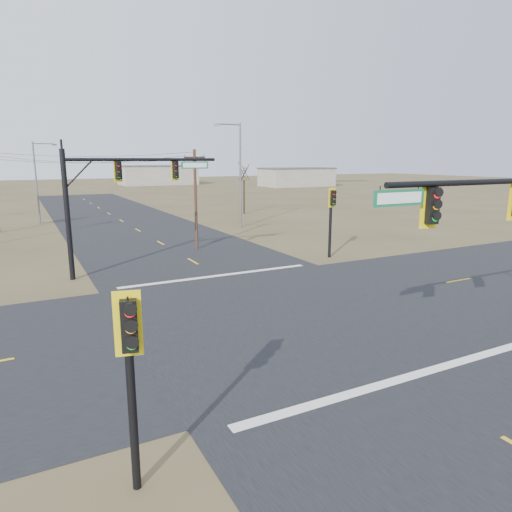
{
  "coord_description": "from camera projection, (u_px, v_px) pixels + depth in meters",
  "views": [
    {
      "loc": [
        -10.35,
        -17.31,
        6.94
      ],
      "look_at": [
        -0.81,
        1.0,
        2.55
      ],
      "focal_mm": 32.0,
      "sensor_mm": 36.0,
      "label": 1
    }
  ],
  "objects": [
    {
      "name": "ground",
      "position": [
        281.0,
        312.0,
        21.14
      ],
      "size": [
        320.0,
        320.0,
        0.0
      ],
      "primitive_type": "plane",
      "color": "brown",
      "rests_on": "ground"
    },
    {
      "name": "road_ew",
      "position": [
        281.0,
        312.0,
        21.13
      ],
      "size": [
        160.0,
        14.0,
        0.02
      ],
      "primitive_type": "cube",
      "color": "black",
      "rests_on": "ground"
    },
    {
      "name": "road_ns",
      "position": [
        281.0,
        312.0,
        21.13
      ],
      "size": [
        14.0,
        160.0,
        0.02
      ],
      "primitive_type": "cube",
      "color": "black",
      "rests_on": "ground"
    },
    {
      "name": "stop_bar_near",
      "position": [
        401.0,
        379.0,
        14.63
      ],
      "size": [
        12.0,
        0.4,
        0.01
      ],
      "primitive_type": "cube",
      "color": "silver",
      "rests_on": "road_ns"
    },
    {
      "name": "stop_bar_far",
      "position": [
        218.0,
        276.0,
        27.63
      ],
      "size": [
        12.0,
        0.4,
        0.01
      ],
      "primitive_type": "cube",
      "color": "silver",
      "rests_on": "road_ns"
    },
    {
      "name": "mast_arm_far",
      "position": [
        117.0,
        186.0,
        27.07
      ],
      "size": [
        9.29,
        0.58,
        7.52
      ],
      "rotation": [
        0.0,
        0.0,
        0.39
      ],
      "color": "black",
      "rests_on": "ground"
    },
    {
      "name": "pedestal_signal_ne",
      "position": [
        332.0,
        208.0,
        32.12
      ],
      "size": [
        0.56,
        0.51,
        5.0
      ],
      "rotation": [
        0.0,
        0.0,
        0.01
      ],
      "color": "black",
      "rests_on": "ground"
    },
    {
      "name": "pedestal_signal_sw",
      "position": [
        130.0,
        349.0,
        9.05
      ],
      "size": [
        0.64,
        0.55,
        4.46
      ],
      "rotation": [
        0.0,
        0.0,
        -0.24
      ],
      "color": "black",
      "rests_on": "ground"
    },
    {
      "name": "utility_pole_near",
      "position": [
        196.0,
        197.0,
        35.23
      ],
      "size": [
        1.85,
        0.59,
        7.68
      ],
      "rotation": [
        0.0,
        0.0,
        0.25
      ],
      "color": "#442B1D",
      "rests_on": "ground"
    },
    {
      "name": "streetlight_a",
      "position": [
        238.0,
        170.0,
        46.17
      ],
      "size": [
        2.94,
        0.48,
        10.5
      ],
      "rotation": [
        0.0,
        0.0,
        -0.43
      ],
      "color": "slate",
      "rests_on": "ground"
    },
    {
      "name": "streetlight_c",
      "position": [
        38.0,
        179.0,
        48.48
      ],
      "size": [
        2.44,
        0.27,
        8.76
      ],
      "rotation": [
        0.0,
        0.0,
        0.11
      ],
      "color": "slate",
      "rests_on": "ground"
    },
    {
      "name": "bare_tree_c",
      "position": [
        244.0,
        171.0,
        58.14
      ],
      "size": [
        3.83,
        3.83,
        6.93
      ],
      "rotation": [
        0.0,
        0.0,
        0.39
      ],
      "color": "black",
      "rests_on": "ground"
    },
    {
      "name": "warehouse_mid",
      "position": [
        158.0,
        175.0,
        127.33
      ],
      "size": [
        20.0,
        12.0,
        5.0
      ],
      "primitive_type": "cube",
      "color": "#A39E91",
      "rests_on": "ground"
    },
    {
      "name": "warehouse_right",
      "position": [
        297.0,
        178.0,
        119.26
      ],
      "size": [
        18.0,
        10.0,
        4.5
      ],
      "primitive_type": "cube",
      "color": "#A39E91",
      "rests_on": "ground"
    }
  ]
}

